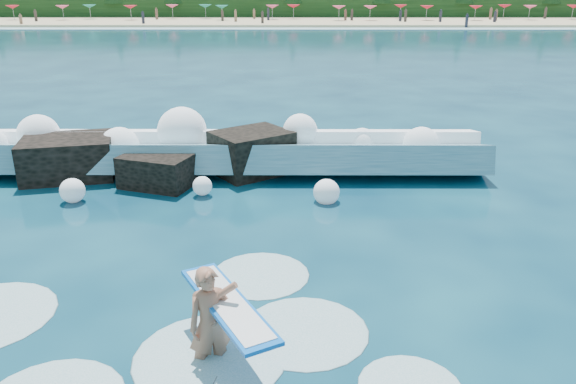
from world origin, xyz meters
name	(u,v)px	position (x,y,z in m)	size (l,w,h in m)	color
ground	(214,281)	(0.00, 0.00, 0.00)	(200.00, 200.00, 0.00)	#07273F
beach	(280,22)	(0.00, 78.00, 0.20)	(140.00, 20.00, 0.40)	tan
wet_band	(278,28)	(0.00, 67.00, 0.04)	(140.00, 5.00, 0.08)	silver
treeline	(281,3)	(0.00, 88.00, 2.50)	(140.00, 4.00, 5.00)	black
breaking_wave	(203,154)	(-1.26, 7.30, 0.54)	(17.86, 2.79, 1.54)	teal
rock_cluster	(153,161)	(-2.75, 6.61, 0.50)	(8.68, 3.66, 1.57)	black
surfer_with_board	(214,320)	(0.35, -2.50, 0.72)	(1.83, 3.03, 1.96)	#AB6B4F
wave_spray	(179,142)	(-2.02, 7.27, 0.93)	(14.89, 4.47, 2.06)	white
surf_foam	(170,338)	(-0.51, -1.96, 0.00)	(9.41, 6.03, 0.13)	silver
beach_umbrellas	(282,7)	(0.35, 80.02, 2.25)	(111.61, 6.77, 0.50)	#EA4571
beachgoers	(246,17)	(-4.86, 75.14, 1.09)	(102.41, 13.80, 1.94)	#3F332D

